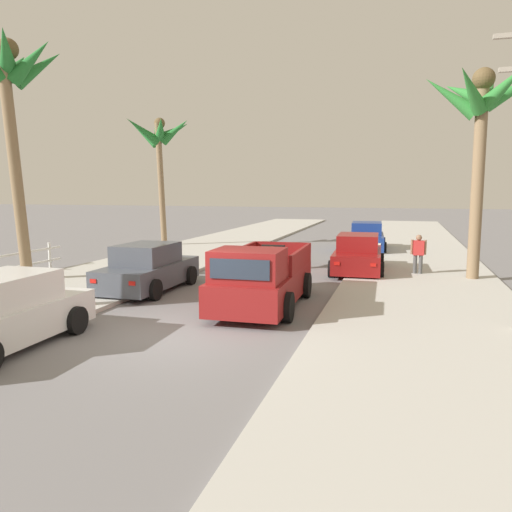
{
  "coord_description": "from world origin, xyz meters",
  "views": [
    {
      "loc": [
        4.8,
        -9.89,
        3.28
      ],
      "look_at": [
        0.45,
        4.9,
        1.2
      ],
      "focal_mm": 34.76,
      "sensor_mm": 36.0,
      "label": 1
    }
  ],
  "objects": [
    {
      "name": "curb_right",
      "position": [
        4.29,
        12.0,
        0.05
      ],
      "size": [
        0.16,
        60.0,
        0.1
      ],
      "primitive_type": "cube",
      "color": "silver",
      "rests_on": "ground"
    },
    {
      "name": "car_right_near",
      "position": [
        -3.12,
        -1.8,
        0.71
      ],
      "size": [
        2.07,
        4.28,
        1.54
      ],
      "color": "silver",
      "rests_on": "ground"
    },
    {
      "name": "sidewalk_right",
      "position": [
        5.55,
        12.0,
        0.06
      ],
      "size": [
        5.32,
        60.0,
        0.12
      ],
      "primitive_type": "cube",
      "color": "beige",
      "rests_on": "ground"
    },
    {
      "name": "pickup_truck",
      "position": [
        1.14,
        3.18,
        0.81
      ],
      "size": [
        2.32,
        5.26,
        1.8
      ],
      "color": "maroon",
      "rests_on": "ground"
    },
    {
      "name": "car_right_mid",
      "position": [
        3.2,
        9.8,
        0.71
      ],
      "size": [
        2.15,
        4.31,
        1.54
      ],
      "color": "maroon",
      "rests_on": "ground"
    },
    {
      "name": "palm_tree_left_fore",
      "position": [
        -8.28,
        15.51,
        5.99
      ],
      "size": [
        3.76,
        3.5,
        7.25
      ],
      "color": "#846B4C",
      "rests_on": "ground"
    },
    {
      "name": "curb_left",
      "position": [
        -4.29,
        12.0,
        0.05
      ],
      "size": [
        0.16,
        60.0,
        0.1
      ],
      "primitive_type": "cube",
      "color": "silver",
      "rests_on": "ground"
    },
    {
      "name": "palm_tree_left_mid",
      "position": [
        7.28,
        9.09,
        5.92
      ],
      "size": [
        4.12,
        3.56,
        7.4
      ],
      "color": "#846B4C",
      "rests_on": "ground"
    },
    {
      "name": "ground_plane",
      "position": [
        0.0,
        0.0,
        0.0
      ],
      "size": [
        160.0,
        160.0,
        0.0
      ],
      "primitive_type": "plane",
      "color": "slate"
    },
    {
      "name": "palm_tree_right_mid",
      "position": [
        -7.88,
        4.09,
        6.76
      ],
      "size": [
        3.91,
        3.64,
        8.23
      ],
      "color": "#846B4C",
      "rests_on": "ground"
    },
    {
      "name": "pedestrian",
      "position": [
        5.45,
        9.58,
        0.91
      ],
      "size": [
        0.57,
        0.27,
        1.59
      ],
      "color": "#4C4C4C",
      "rests_on": "ground"
    },
    {
      "name": "sidewalk_left",
      "position": [
        -5.55,
        12.0,
        0.06
      ],
      "size": [
        5.32,
        60.0,
        0.12
      ],
      "primitive_type": "cube",
      "color": "beige",
      "rests_on": "ground"
    },
    {
      "name": "car_left_near",
      "position": [
        -3.06,
        4.38,
        0.71
      ],
      "size": [
        2.04,
        4.27,
        1.54
      ],
      "color": "#474C56",
      "rests_on": "ground"
    },
    {
      "name": "car_left_mid",
      "position": [
        3.03,
        17.04,
        0.71
      ],
      "size": [
        2.21,
        4.34,
        1.54
      ],
      "color": "navy",
      "rests_on": "ground"
    }
  ]
}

